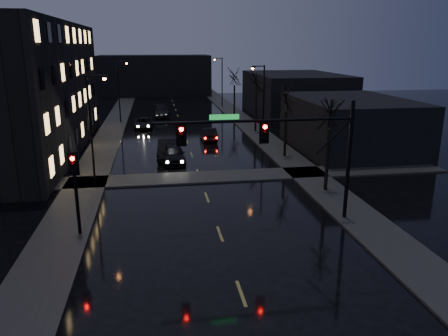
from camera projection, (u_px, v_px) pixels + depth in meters
name	position (u px, v px, depth m)	size (l,w,h in m)	color
ground	(252.00, 323.00, 16.18)	(160.00, 160.00, 0.00)	black
sidewalk_left	(108.00, 138.00, 48.16)	(3.00, 140.00, 0.12)	#2D2D2B
sidewalk_right	(258.00, 133.00, 50.71)	(3.00, 140.00, 0.12)	#2D2D2B
sidewalk_cross	(200.00, 177.00, 33.75)	(40.00, 3.00, 0.12)	#2D2D2B
apartment_block	(10.00, 89.00, 40.60)	(12.00, 30.00, 12.00)	black
commercial_right_near	(350.00, 124.00, 42.54)	(10.00, 14.00, 5.00)	black
commercial_right_far	(295.00, 94.00, 63.55)	(12.00, 18.00, 6.00)	black
far_block	(155.00, 75.00, 88.80)	(22.00, 10.00, 8.00)	black
signal_mast	(286.00, 140.00, 23.99)	(11.11, 0.41, 7.00)	black
signal_pole_left	(75.00, 182.00, 22.78)	(0.35, 0.41, 4.53)	black
tree_near	(331.00, 103.00, 29.06)	(3.52, 3.52, 8.08)	black
tree_mid_a	(287.00, 93.00, 38.67)	(3.30, 3.30, 7.58)	black
tree_mid_b	(256.00, 75.00, 49.87)	(3.74, 3.74, 8.59)	black
tree_far	(235.00, 73.00, 63.33)	(3.43, 3.43, 7.88)	black
streetlight_l_near	(93.00, 121.00, 30.86)	(1.53, 0.28, 8.00)	black
streetlight_l_far	(120.00, 86.00, 56.53)	(1.53, 0.28, 8.00)	black
streetlight_r_mid	(262.00, 97.00, 44.54)	(1.53, 0.28, 8.00)	black
streetlight_r_far	(221.00, 78.00, 71.16)	(1.53, 0.28, 8.00)	black
oncoming_car_a	(173.00, 154.00, 37.99)	(1.90, 4.72, 1.61)	black
oncoming_car_b	(168.00, 149.00, 39.63)	(1.82, 5.21, 1.72)	black
oncoming_car_c	(143.00, 123.00, 53.88)	(2.20, 4.77, 1.32)	black
oncoming_car_d	(161.00, 111.00, 62.59)	(2.19, 5.40, 1.57)	black
lead_car	(208.00, 134.00, 46.99)	(1.48, 4.25, 1.40)	black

